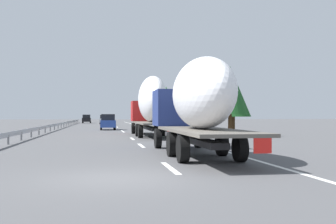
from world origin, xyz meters
TOP-DOWN VIEW (x-y plane):
  - ground_plane at (40.00, 0.00)m, footprint 260.00×260.00m
  - lane_stripe_0 at (2.00, -1.80)m, footprint 3.20×0.20m
  - lane_stripe_1 at (12.30, -1.80)m, footprint 3.20×0.20m
  - lane_stripe_2 at (19.34, -1.80)m, footprint 3.20×0.20m
  - lane_stripe_3 at (32.44, -1.80)m, footprint 3.20×0.20m
  - lane_stripe_4 at (35.29, -1.80)m, footprint 3.20×0.20m
  - lane_stripe_5 at (49.73, -1.80)m, footprint 3.20×0.20m
  - lane_stripe_6 at (60.59, -1.80)m, footprint 3.20×0.20m
  - lane_stripe_7 at (67.89, -1.80)m, footprint 3.20×0.20m
  - lane_stripe_8 at (84.02, -1.80)m, footprint 3.20×0.20m
  - lane_stripe_9 at (84.34, -1.80)m, footprint 3.20×0.20m
  - edge_line_right at (45.00, -5.50)m, footprint 110.00×0.20m
  - truck_lead at (22.83, -3.60)m, footprint 13.81×2.55m
  - truck_trailing at (6.04, -3.60)m, footprint 12.55×2.55m
  - car_black_suv at (82.48, 3.82)m, footprint 4.15×1.90m
  - car_blue_sedan at (38.64, -0.27)m, footprint 4.01×1.82m
  - car_silver_hatch at (70.94, -0.03)m, footprint 4.56×1.85m
  - road_sign at (42.35, -6.70)m, footprint 0.10×0.90m
  - tree_0 at (58.02, -10.38)m, footprint 2.85×2.85m
  - tree_1 at (61.85, -10.52)m, footprint 2.63×2.63m
  - tree_2 at (21.43, -10.05)m, footprint 2.89×2.89m
  - tree_3 at (83.74, -10.36)m, footprint 3.35×3.35m
  - tree_4 at (80.15, -10.63)m, footprint 2.92×2.92m
  - tree_5 at (25.63, -11.72)m, footprint 3.26×3.26m
  - guardrail_median at (43.00, 6.00)m, footprint 94.00×0.10m

SIDE VIEW (x-z plane):
  - ground_plane at x=40.00m, z-range 0.00..0.00m
  - lane_stripe_0 at x=2.00m, z-range 0.00..0.01m
  - lane_stripe_1 at x=12.30m, z-range 0.00..0.01m
  - lane_stripe_2 at x=19.34m, z-range 0.00..0.01m
  - lane_stripe_3 at x=32.44m, z-range 0.00..0.01m
  - lane_stripe_4 at x=35.29m, z-range 0.00..0.01m
  - lane_stripe_5 at x=49.73m, z-range 0.00..0.01m
  - lane_stripe_6 at x=60.59m, z-range 0.00..0.01m
  - lane_stripe_7 at x=67.89m, z-range 0.00..0.01m
  - lane_stripe_8 at x=84.02m, z-range 0.00..0.01m
  - lane_stripe_9 at x=84.34m, z-range 0.00..0.01m
  - edge_line_right at x=45.00m, z-range 0.00..0.01m
  - guardrail_median at x=43.00m, z-range 0.20..0.96m
  - car_silver_hatch at x=70.94m, z-range 0.01..1.85m
  - car_blue_sedan at x=38.64m, z-range 0.00..1.89m
  - car_black_suv at x=82.48m, z-range 0.00..1.90m
  - truck_trailing at x=6.04m, z-range 0.30..4.41m
  - road_sign at x=42.35m, z-range 0.64..4.06m
  - truck_lead at x=22.83m, z-range 0.27..5.20m
  - tree_5 at x=25.63m, z-range 0.81..6.40m
  - tree_2 at x=21.43m, z-range 0.91..6.78m
  - tree_3 at x=83.74m, z-range 0.64..7.38m
  - tree_0 at x=58.02m, z-range 0.92..7.61m
  - tree_1 at x=61.85m, z-range 0.82..7.88m
  - tree_4 at x=80.15m, z-range 0.95..8.32m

